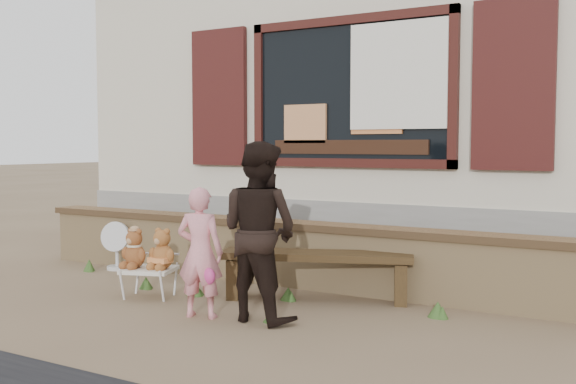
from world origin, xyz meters
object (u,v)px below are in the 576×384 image
Objects in this scene: bench at (317,265)px; teddy_bear_left at (135,247)px; folding_chair at (149,271)px; child at (200,252)px; adult at (259,231)px; teddy_bear_right at (163,248)px.

teddy_bear_left reaches higher than bench.
teddy_bear_left is (-0.13, -0.05, 0.22)m from folding_chair.
teddy_bear_left is 1.05m from child.
child is (1.01, -0.29, 0.08)m from teddy_bear_left.
adult is at bearing -24.11° from teddy_bear_left.
folding_chair is 1.46× the size of teddy_bear_right.
folding_chair is at bearing -36.41° from child.
bench reaches higher than folding_chair.
adult is (1.35, -0.16, 0.48)m from folding_chair.
child is (0.88, -0.34, 0.29)m from folding_chair.
adult is (1.22, -0.20, 0.26)m from teddy_bear_right.
child is at bearing -47.26° from teddy_bear_right.
folding_chair is 1.50× the size of teddy_bear_left.
teddy_bear_right is 0.27× the size of adult.
teddy_bear_left is at bearing -180.00° from teddy_bear_right.
adult reaches higher than teddy_bear_right.
adult reaches higher than teddy_bear_left.
folding_chair is 0.39× the size of adult.
teddy_bear_right reaches higher than bench.
bench is 1.74m from teddy_bear_left.
teddy_bear_right is at bearing -3.27° from adult.
child reaches higher than folding_chair.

